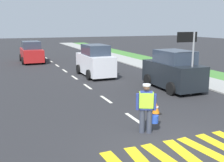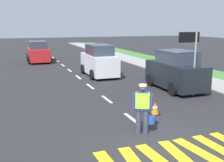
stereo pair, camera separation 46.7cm
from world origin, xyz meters
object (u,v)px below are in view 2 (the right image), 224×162
Objects in this scene: car_outgoing_ahead at (99,61)px; traffic_cone_near at (155,108)px; road_worker at (143,106)px; lane_direction_sign at (191,48)px; car_oncoming_second at (38,52)px; car_parked_curbside at (176,72)px.

traffic_cone_near is at bearing -92.71° from car_outgoing_ahead.
road_worker is at bearing -129.96° from traffic_cone_near.
car_oncoming_second is (-5.91, 15.81, -1.49)m from lane_direction_sign.
lane_direction_sign is 0.81× the size of car_outgoing_ahead.
car_outgoing_ahead is (1.75, 10.44, 0.09)m from road_worker.
car_outgoing_ahead is (0.42, 8.85, 0.77)m from traffic_cone_near.
traffic_cone_near is at bearing -146.52° from lane_direction_sign.
car_parked_curbside reaches higher than traffic_cone_near.
car_oncoming_second is at bearing 110.51° from lane_direction_sign.
road_worker is 0.42× the size of car_outgoing_ahead.
lane_direction_sign reaches higher than car_oncoming_second.
road_worker is 5.84m from lane_direction_sign.
lane_direction_sign is at bearing 39.49° from road_worker.
car_oncoming_second is at bearing 94.56° from road_worker.
car_outgoing_ahead is at bearing 110.88° from lane_direction_sign.
car_outgoing_ahead reaches higher than car_parked_curbside.
car_outgoing_ahead reaches higher than car_oncoming_second.
car_parked_curbside reaches higher than car_oncoming_second.
car_oncoming_second is 15.55m from car_parked_curbside.
lane_direction_sign is at bearing -95.67° from car_parked_curbside.
traffic_cone_near is 8.89m from car_outgoing_ahead.
lane_direction_sign reaches higher than traffic_cone_near.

